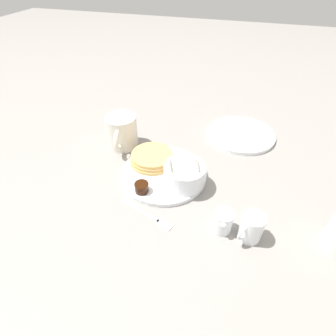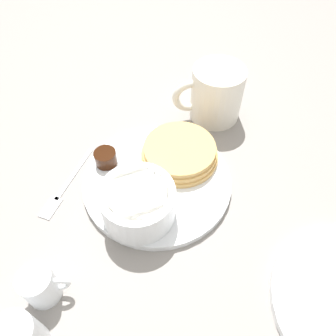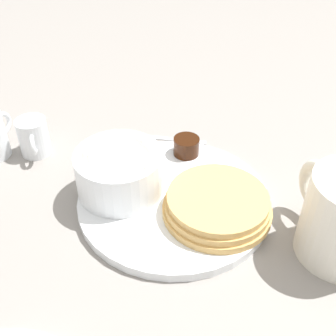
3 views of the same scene
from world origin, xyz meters
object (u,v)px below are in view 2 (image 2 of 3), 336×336
(bowl, at_px, (138,202))
(creamer_pitcher_near, at_px, (40,286))
(plate, at_px, (157,181))
(coffee_mug, at_px, (215,94))
(fork, at_px, (63,190))

(bowl, distance_m, creamer_pitcher_near, 0.16)
(plate, xyz_separation_m, creamer_pitcher_near, (-0.18, 0.14, 0.02))
(bowl, bearing_deg, plate, -19.99)
(coffee_mug, bearing_deg, bowl, 151.98)
(coffee_mug, relative_size, fork, 0.90)
(coffee_mug, distance_m, fork, 0.31)
(plate, height_order, bowl, bowl)
(bowl, xyz_separation_m, creamer_pitcher_near, (-0.12, 0.11, -0.01))
(coffee_mug, height_order, fork, coffee_mug)
(coffee_mug, relative_size, creamer_pitcher_near, 2.01)
(bowl, relative_size, coffee_mug, 0.83)
(plate, height_order, fork, plate)
(coffee_mug, bearing_deg, fork, 126.45)
(plate, distance_m, bowl, 0.08)
(coffee_mug, distance_m, creamer_pitcher_near, 0.42)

